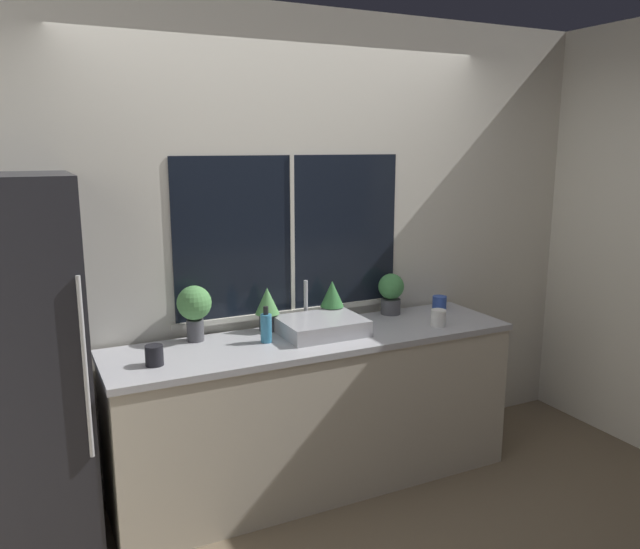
% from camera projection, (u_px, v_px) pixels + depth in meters
% --- Properties ---
extents(ground_plane, '(14.00, 14.00, 0.00)m').
position_uv_depth(ground_plane, '(339.00, 507.00, 3.40)').
color(ground_plane, brown).
extents(wall_back, '(8.00, 0.09, 2.70)m').
position_uv_depth(wall_back, '(290.00, 246.00, 3.69)').
color(wall_back, silver).
rests_on(wall_back, ground_plane).
extents(wall_right, '(0.06, 7.00, 2.70)m').
position_uv_depth(wall_right, '(475.00, 215.00, 5.35)').
color(wall_right, silver).
rests_on(wall_right, ground_plane).
extents(counter, '(2.31, 0.60, 0.89)m').
position_uv_depth(counter, '(316.00, 411.00, 3.56)').
color(counter, beige).
rests_on(counter, ground_plane).
extents(refrigerator, '(0.62, 0.63, 1.82)m').
position_uv_depth(refrigerator, '(15.00, 375.00, 2.84)').
color(refrigerator, '#232328').
rests_on(refrigerator, ground_plane).
extents(sink, '(0.46, 0.41, 0.27)m').
position_uv_depth(sink, '(321.00, 326.00, 3.51)').
color(sink, '#ADADB2').
rests_on(sink, counter).
extents(potted_plant_far_left, '(0.19, 0.19, 0.31)m').
position_uv_depth(potted_plant_far_left, '(194.00, 307.00, 3.36)').
color(potted_plant_far_left, '#4C4C51').
rests_on(potted_plant_far_left, counter).
extents(potted_plant_center_left, '(0.14, 0.14, 0.25)m').
position_uv_depth(potted_plant_center_left, '(267.00, 306.00, 3.55)').
color(potted_plant_center_left, '#4C4C51').
rests_on(potted_plant_center_left, counter).
extents(potted_plant_center_right, '(0.14, 0.14, 0.25)m').
position_uv_depth(potted_plant_center_right, '(332.00, 301.00, 3.73)').
color(potted_plant_center_right, '#4C4C51').
rests_on(potted_plant_center_right, counter).
extents(potted_plant_far_right, '(0.16, 0.16, 0.26)m').
position_uv_depth(potted_plant_far_right, '(391.00, 292.00, 3.90)').
color(potted_plant_far_right, '#4C4C51').
rests_on(potted_plant_far_right, counter).
extents(soap_bottle, '(0.06, 0.06, 0.20)m').
position_uv_depth(soap_bottle, '(266.00, 327.00, 3.35)').
color(soap_bottle, teal).
rests_on(soap_bottle, counter).
extents(mug_white, '(0.09, 0.09, 0.10)m').
position_uv_depth(mug_white, '(438.00, 318.00, 3.66)').
color(mug_white, white).
rests_on(mug_white, counter).
extents(mug_blue, '(0.09, 0.09, 0.09)m').
position_uv_depth(mug_blue, '(439.00, 303.00, 4.03)').
color(mug_blue, '#3351AD').
rests_on(mug_blue, counter).
extents(mug_black, '(0.09, 0.09, 0.10)m').
position_uv_depth(mug_black, '(154.00, 355.00, 3.01)').
color(mug_black, black).
rests_on(mug_black, counter).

